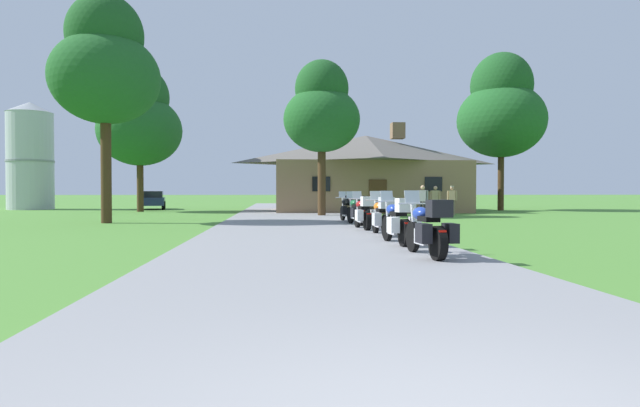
% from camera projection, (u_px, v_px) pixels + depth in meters
% --- Properties ---
extents(ground_plane, '(500.00, 500.00, 0.00)m').
position_uv_depth(ground_plane, '(298.00, 223.00, 22.35)').
color(ground_plane, '#4C8433').
extents(asphalt_driveway, '(6.40, 80.00, 0.06)m').
position_uv_depth(asphalt_driveway, '(300.00, 226.00, 20.35)').
color(asphalt_driveway, gray).
rests_on(asphalt_driveway, ground).
extents(motorcycle_blue_nearest_to_camera, '(0.79, 2.08, 1.30)m').
position_uv_depth(motorcycle_blue_nearest_to_camera, '(429.00, 229.00, 10.19)').
color(motorcycle_blue_nearest_to_camera, black).
rests_on(motorcycle_blue_nearest_to_camera, asphalt_driveway).
extents(motorcycle_blue_second_in_row, '(0.80, 2.08, 1.30)m').
position_uv_depth(motorcycle_blue_second_in_row, '(398.00, 222.00, 12.69)').
color(motorcycle_blue_second_in_row, black).
rests_on(motorcycle_blue_second_in_row, asphalt_driveway).
extents(motorcycle_orange_third_in_row, '(0.73, 2.08, 1.30)m').
position_uv_depth(motorcycle_orange_third_in_row, '(382.00, 217.00, 15.34)').
color(motorcycle_orange_third_in_row, black).
rests_on(motorcycle_orange_third_in_row, asphalt_driveway).
extents(motorcycle_red_fourth_in_row, '(0.80, 2.08, 1.30)m').
position_uv_depth(motorcycle_red_fourth_in_row, '(364.00, 213.00, 17.90)').
color(motorcycle_red_fourth_in_row, black).
rests_on(motorcycle_red_fourth_in_row, asphalt_driveway).
extents(motorcycle_green_fifth_in_row, '(0.91, 2.08, 1.30)m').
position_uv_depth(motorcycle_green_fifth_in_row, '(358.00, 211.00, 20.32)').
color(motorcycle_green_fifth_in_row, black).
rests_on(motorcycle_green_fifth_in_row, asphalt_driveway).
extents(motorcycle_black_farthest_in_row, '(0.84, 2.08, 1.30)m').
position_uv_depth(motorcycle_black_farthest_in_row, '(348.00, 209.00, 22.71)').
color(motorcycle_black_farthest_in_row, black).
rests_on(motorcycle_black_farthest_in_row, asphalt_driveway).
extents(stone_lodge, '(13.19, 9.24, 6.15)m').
position_uv_depth(stone_lodge, '(366.00, 172.00, 36.74)').
color(stone_lodge, '#896B4C').
rests_on(stone_lodge, ground).
extents(bystander_tan_shirt_near_lodge, '(0.50, 0.35, 1.67)m').
position_uv_depth(bystander_tan_shirt_near_lodge, '(435.00, 199.00, 29.48)').
color(bystander_tan_shirt_near_lodge, navy).
rests_on(bystander_tan_shirt_near_lodge, ground).
extents(bystander_tan_shirt_beside_signpost, '(0.53, 0.31, 1.69)m').
position_uv_depth(bystander_tan_shirt_beside_signpost, '(452.00, 199.00, 30.29)').
color(bystander_tan_shirt_beside_signpost, '#75664C').
rests_on(bystander_tan_shirt_beside_signpost, ground).
extents(bystander_gray_shirt_by_tree, '(0.50, 0.36, 1.67)m').
position_uv_depth(bystander_gray_shirt_by_tree, '(423.00, 200.00, 26.27)').
color(bystander_gray_shirt_by_tree, black).
rests_on(bystander_gray_shirt_by_tree, ground).
extents(tree_left_far, '(5.60, 5.60, 9.83)m').
position_uv_depth(tree_left_far, '(140.00, 121.00, 35.63)').
color(tree_left_far, '#422D19').
rests_on(tree_left_far, ground).
extents(tree_left_near, '(4.56, 4.56, 9.70)m').
position_uv_depth(tree_left_near, '(105.00, 66.00, 22.43)').
color(tree_left_near, '#422D19').
rests_on(tree_left_near, ground).
extents(tree_by_lodge_front, '(4.18, 4.18, 8.52)m').
position_uv_depth(tree_by_lodge_front, '(322.00, 111.00, 28.79)').
color(tree_by_lodge_front, '#422D19').
rests_on(tree_by_lodge_front, ground).
extents(tree_right_of_lodge, '(6.31, 6.31, 11.43)m').
position_uv_depth(tree_right_of_lodge, '(501.00, 110.00, 38.34)').
color(tree_right_of_lodge, '#422D19').
rests_on(tree_right_of_lodge, ground).
extents(metal_silo_distant, '(3.41, 3.41, 8.22)m').
position_uv_depth(metal_silo_distant, '(30.00, 156.00, 40.43)').
color(metal_silo_distant, '#B2B7BC').
rests_on(metal_silo_distant, ground).
extents(parked_navy_suv_far_left, '(2.65, 4.86, 1.40)m').
position_uv_depth(parked_navy_suv_far_left, '(152.00, 199.00, 40.65)').
color(parked_navy_suv_far_left, navy).
rests_on(parked_navy_suv_far_left, ground).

